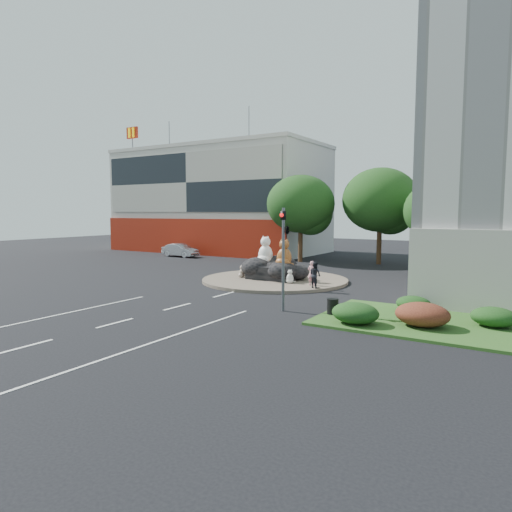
{
  "coord_description": "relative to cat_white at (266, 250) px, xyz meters",
  "views": [
    {
      "loc": [
        15.41,
        -17.18,
        4.83
      ],
      "look_at": [
        0.18,
        7.26,
        2.0
      ],
      "focal_mm": 32.0,
      "sensor_mm": 36.0,
      "label": 1
    }
  ],
  "objects": [
    {
      "name": "ground",
      "position": [
        0.84,
        -10.16,
        -2.13
      ],
      "size": [
        120.0,
        120.0,
        0.0
      ],
      "primitive_type": "plane",
      "color": "black",
      "rests_on": "ground"
    },
    {
      "name": "roundabout_island",
      "position": [
        0.84,
        -0.16,
        -2.03
      ],
      "size": [
        10.0,
        10.0,
        0.2
      ],
      "primitive_type": "cylinder",
      "color": "brown",
      "rests_on": "ground"
    },
    {
      "name": "rock_plinth",
      "position": [
        0.84,
        -0.16,
        -1.48
      ],
      "size": [
        3.2,
        2.6,
        0.9
      ],
      "primitive_type": null,
      "color": "black",
      "rests_on": "roundabout_island"
    },
    {
      "name": "shophouse_block",
      "position": [
        -17.16,
        17.75,
        4.06
      ],
      "size": [
        25.2,
        12.3,
        17.4
      ],
      "color": "beige",
      "rests_on": "ground"
    },
    {
      "name": "grass_verge",
      "position": [
        12.84,
        -7.16,
        -2.07
      ],
      "size": [
        10.0,
        6.0,
        0.12
      ],
      "primitive_type": "cube",
      "color": "#20541C",
      "rests_on": "ground"
    },
    {
      "name": "tree_left",
      "position": [
        -3.09,
        11.9,
        3.12
      ],
      "size": [
        6.46,
        6.46,
        8.27
      ],
      "color": "#382314",
      "rests_on": "ground"
    },
    {
      "name": "tree_mid",
      "position": [
        3.91,
        13.9,
        3.43
      ],
      "size": [
        6.84,
        6.84,
        8.76
      ],
      "color": "#382314",
      "rests_on": "ground"
    },
    {
      "name": "tree_right",
      "position": [
        9.91,
        9.9,
        2.5
      ],
      "size": [
        5.7,
        5.7,
        7.3
      ],
      "color": "#382314",
      "rests_on": "ground"
    },
    {
      "name": "hedge_near_green",
      "position": [
        9.84,
        -9.16,
        -1.56
      ],
      "size": [
        2.0,
        1.6,
        0.9
      ],
      "primitive_type": "ellipsoid",
      "color": "#163A12",
      "rests_on": "grass_verge"
    },
    {
      "name": "hedge_red",
      "position": [
        12.34,
        -8.16,
        -1.51
      ],
      "size": [
        2.2,
        1.76,
        0.99
      ],
      "primitive_type": "ellipsoid",
      "color": "#451A12",
      "rests_on": "grass_verge"
    },
    {
      "name": "hedge_mid_green",
      "position": [
        14.84,
        -6.66,
        -1.6
      ],
      "size": [
        1.8,
        1.44,
        0.81
      ],
      "primitive_type": "ellipsoid",
      "color": "#163A12",
      "rests_on": "grass_verge"
    },
    {
      "name": "hedge_back_green",
      "position": [
        11.34,
        -5.36,
        -1.65
      ],
      "size": [
        1.6,
        1.28,
        0.72
      ],
      "primitive_type": "ellipsoid",
      "color": "#163A12",
      "rests_on": "grass_verge"
    },
    {
      "name": "traffic_light",
      "position": [
        5.94,
        -8.16,
        1.49
      ],
      "size": [
        0.44,
        1.24,
        5.0
      ],
      "color": "#595B60",
      "rests_on": "ground"
    },
    {
      "name": "street_lamp",
      "position": [
        13.66,
        -2.16,
        2.43
      ],
      "size": [
        2.34,
        0.22,
        8.06
      ],
      "color": "#595B60",
      "rests_on": "ground"
    },
    {
      "name": "cat_white",
      "position": [
        0.0,
        0.0,
        0.0
      ],
      "size": [
        1.31,
        1.16,
        2.05
      ],
      "primitive_type": null,
      "rotation": [
        0.0,
        0.0,
        -0.08
      ],
      "color": "white",
      "rests_on": "rock_plinth"
    },
    {
      "name": "cat_tabby",
      "position": [
        1.78,
        -0.55,
        -0.06
      ],
      "size": [
        1.41,
        1.31,
        1.93
      ],
      "primitive_type": null,
      "rotation": [
        0.0,
        0.0,
        0.31
      ],
      "color": "#BA6C26",
      "rests_on": "rock_plinth"
    },
    {
      "name": "kitten_calico",
      "position": [
        -1.43,
        -0.85,
        -1.49
      ],
      "size": [
        0.68,
        0.66,
        0.88
      ],
      "primitive_type": null,
      "rotation": [
        0.0,
        0.0,
        -0.5
      ],
      "color": "beige",
      "rests_on": "roundabout_island"
    },
    {
      "name": "kitten_white",
      "position": [
        2.7,
        -1.46,
        -1.47
      ],
      "size": [
        0.71,
        0.73,
        0.92
      ],
      "primitive_type": null,
      "rotation": [
        0.0,
        0.0,
        0.94
      ],
      "color": "silver",
      "rests_on": "roundabout_island"
    },
    {
      "name": "pedestrian_pink",
      "position": [
        4.27,
        -1.49,
        -1.16
      ],
      "size": [
        0.57,
        0.37,
        1.54
      ],
      "primitive_type": "imported",
      "rotation": [
        0.0,
        0.0,
        3.13
      ],
      "color": "pink",
      "rests_on": "roundabout_island"
    },
    {
      "name": "pedestrian_dark",
      "position": [
        4.84,
        -2.27,
        -1.13
      ],
      "size": [
        0.96,
        0.88,
        1.6
      ],
      "primitive_type": "imported",
      "rotation": [
        0.0,
        0.0,
        2.7
      ],
      "color": "black",
      "rests_on": "roundabout_island"
    },
    {
      "name": "parked_car",
      "position": [
        -16.11,
        9.35,
        -1.43
      ],
      "size": [
        4.28,
        1.62,
        1.39
      ],
      "primitive_type": "imported",
      "rotation": [
        0.0,
        0.0,
        1.54
      ],
      "color": "#B9BBC2",
      "rests_on": "ground"
    },
    {
      "name": "litter_bin",
      "position": [
        8.34,
        -7.97,
        -1.65
      ],
      "size": [
        0.58,
        0.58,
        0.71
      ],
      "primitive_type": "cylinder",
      "rotation": [
        0.0,
        0.0,
        -0.12
      ],
      "color": "black",
      "rests_on": "grass_verge"
    }
  ]
}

